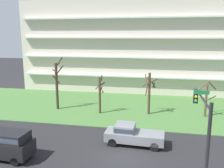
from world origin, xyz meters
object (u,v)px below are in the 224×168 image
object	(u,v)px
tree_right	(206,98)
van_black_center_left	(1,142)
tree_far_left	(57,83)
tree_left	(100,94)
pickup_gray_near_left	(132,134)
tree_center	(149,91)
traffic_signal_mast	(202,132)

from	to	relation	value
tree_right	van_black_center_left	bearing A→B (deg)	-142.95
tree_far_left	van_black_center_left	xyz separation A→B (m)	(0.92, -13.54, -2.23)
tree_far_left	tree_right	xyz separation A→B (m)	(19.42, 0.43, -1.24)
tree_right	van_black_center_left	xyz separation A→B (m)	(-18.50, -13.97, -0.99)
tree_left	pickup_gray_near_left	bearing A→B (deg)	-58.70
tree_left	van_black_center_left	bearing A→B (deg)	-112.26
tree_far_left	tree_center	bearing A→B (deg)	0.69
tree_left	tree_far_left	bearing A→B (deg)	173.51
tree_left	tree_right	world-z (taller)	tree_left
tree_far_left	tree_center	world-z (taller)	tree_far_left
tree_center	tree_right	world-z (taller)	tree_center
tree_left	pickup_gray_near_left	size ratio (longest dim) A/B	0.94
tree_far_left	tree_right	bearing A→B (deg)	1.26
tree_far_left	van_black_center_left	bearing A→B (deg)	-86.13
tree_right	pickup_gray_near_left	xyz separation A→B (m)	(-8.18, -9.46, -1.37)
tree_center	tree_right	distance (m)	7.04
tree_center	tree_right	xyz separation A→B (m)	(7.00, 0.28, -0.65)
tree_left	traffic_signal_mast	world-z (taller)	traffic_signal_mast
tree_right	van_black_center_left	distance (m)	23.20
tree_left	pickup_gray_near_left	xyz separation A→B (m)	(5.06, -8.33, -1.62)
tree_far_left	pickup_gray_near_left	bearing A→B (deg)	-38.79
tree_center	van_black_center_left	xyz separation A→B (m)	(-11.50, -13.69, -1.63)
pickup_gray_near_left	traffic_signal_mast	distance (m)	9.56
tree_right	tree_far_left	bearing A→B (deg)	-178.74
tree_far_left	pickup_gray_near_left	size ratio (longest dim) A/B	1.31
tree_far_left	van_black_center_left	world-z (taller)	tree_far_left
pickup_gray_near_left	van_black_center_left	xyz separation A→B (m)	(-10.32, -4.51, 0.38)
tree_far_left	traffic_signal_mast	size ratio (longest dim) A/B	1.04
tree_far_left	tree_left	xyz separation A→B (m)	(6.17, -0.70, -0.99)
tree_far_left	tree_center	size ratio (longest dim) A/B	1.32
pickup_gray_near_left	tree_center	bearing A→B (deg)	-94.74
tree_right	traffic_signal_mast	distance (m)	17.42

